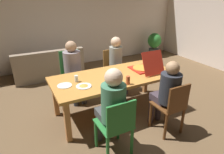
{
  "coord_description": "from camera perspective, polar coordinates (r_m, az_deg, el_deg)",
  "views": [
    {
      "loc": [
        -1.48,
        -2.73,
        2.03
      ],
      "look_at": [
        0.0,
        0.1,
        0.66
      ],
      "focal_mm": 31.2,
      "sensor_mm": 36.0,
      "label": 1
    }
  ],
  "objects": [
    {
      "name": "ground_plane",
      "position": [
        3.71,
        0.73,
        -9.96
      ],
      "size": [
        20.0,
        20.0,
        0.0
      ],
      "primitive_type": "plane",
      "color": "brown"
    },
    {
      "name": "back_wall",
      "position": [
        5.92,
        -13.52,
        16.13
      ],
      "size": [
        7.58,
        0.12,
        2.72
      ],
      "primitive_type": "cube",
      "color": "beige",
      "rests_on": "ground"
    },
    {
      "name": "side_wall_right",
      "position": [
        6.43,
        28.71,
        14.54
      ],
      "size": [
        0.12,
        5.03,
        2.72
      ],
      "primitive_type": "cube",
      "color": "silver",
      "rests_on": "ground"
    },
    {
      "name": "dining_table",
      "position": [
        3.4,
        0.78,
        -0.81
      ],
      "size": [
        2.16,
        0.98,
        0.72
      ],
      "color": "#BE7D36",
      "rests_on": "ground"
    },
    {
      "name": "chair_0",
      "position": [
        3.09,
        17.03,
        -8.3
      ],
      "size": [
        0.4,
        0.42,
        0.86
      ],
      "color": "#593317",
      "rests_on": "ground"
    },
    {
      "name": "person_0",
      "position": [
        3.07,
        15.78,
        -3.81
      ],
      "size": [
        0.31,
        0.48,
        1.16
      ],
      "color": "#3C3139",
      "rests_on": "ground"
    },
    {
      "name": "chair_1",
      "position": [
        4.11,
        -11.68,
        1.23
      ],
      "size": [
        0.43,
        0.43,
        0.98
      ],
      "color": "#27642E",
      "rests_on": "ground"
    },
    {
      "name": "person_1",
      "position": [
        3.91,
        -11.24,
        3.01
      ],
      "size": [
        0.34,
        0.56,
        1.21
      ],
      "color": "#2E3541",
      "rests_on": "ground"
    },
    {
      "name": "chair_2",
      "position": [
        2.56,
        1.34,
        -14.07
      ],
      "size": [
        0.42,
        0.43,
        0.87
      ],
      "color": "#267433",
      "rests_on": "ground"
    },
    {
      "name": "person_2",
      "position": [
        2.52,
        -0.12,
        -7.98
      ],
      "size": [
        0.31,
        0.5,
        1.23
      ],
      "color": "#3D3E3F",
      "rests_on": "ground"
    },
    {
      "name": "chair_3",
      "position": [
        4.41,
        0.53,
        2.8
      ],
      "size": [
        0.43,
        0.45,
        0.89
      ],
      "color": "brown",
      "rests_on": "ground"
    },
    {
      "name": "person_3",
      "position": [
        4.21,
        1.58,
        4.81
      ],
      "size": [
        0.28,
        0.53,
        1.2
      ],
      "color": "#2B2B3B",
      "rests_on": "ground"
    },
    {
      "name": "pizza_box_0",
      "position": [
        3.64,
        9.52,
        2.8
      ],
      "size": [
        0.42,
        0.58,
        0.4
      ],
      "color": "red",
      "rests_on": "dining_table"
    },
    {
      "name": "plate_0",
      "position": [
        3.3,
        0.36,
        0.03
      ],
      "size": [
        0.22,
        0.22,
        0.01
      ],
      "color": "silver",
      "rests_on": "dining_table"
    },
    {
      "name": "plate_1",
      "position": [
        3.01,
        -8.27,
        -2.6
      ],
      "size": [
        0.24,
        0.24,
        0.03
      ],
      "color": "white",
      "rests_on": "dining_table"
    },
    {
      "name": "plate_2",
      "position": [
        3.08,
        -13.74,
        -2.45
      ],
      "size": [
        0.23,
        0.23,
        0.01
      ],
      "color": "white",
      "rests_on": "dining_table"
    },
    {
      "name": "drinking_glass_0",
      "position": [
        3.04,
        4.7,
        -0.95
      ],
      "size": [
        0.06,
        0.06,
        0.14
      ],
      "primitive_type": "cylinder",
      "color": "#B24D2B",
      "rests_on": "dining_table"
    },
    {
      "name": "drinking_glass_1",
      "position": [
        3.17,
        -10.41,
        -0.47
      ],
      "size": [
        0.06,
        0.06,
        0.11
      ],
      "primitive_type": "cylinder",
      "color": "silver",
      "rests_on": "dining_table"
    },
    {
      "name": "couch",
      "position": [
        5.37,
        -18.02,
        2.93
      ],
      "size": [
        1.72,
        0.79,
        0.75
      ],
      "color": "gray",
      "rests_on": "ground"
    },
    {
      "name": "potted_plant",
      "position": [
        6.97,
        12.27,
        9.61
      ],
      "size": [
        0.46,
        0.46,
        0.8
      ],
      "color": "#4D5354",
      "rests_on": "ground"
    }
  ]
}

